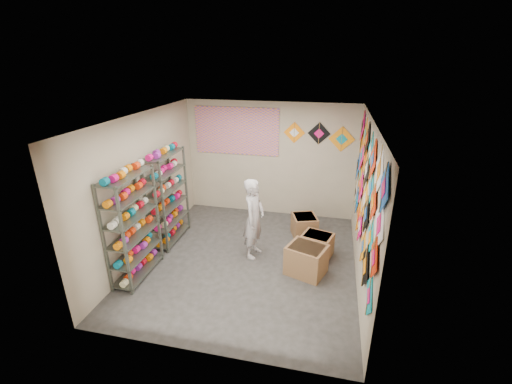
% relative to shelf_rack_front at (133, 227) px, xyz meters
% --- Properties ---
extents(ground, '(4.50, 4.50, 0.00)m').
position_rel_shelf_rack_front_xyz_m(ground, '(1.78, 0.85, -0.95)').
color(ground, '#2E2B29').
extents(room_walls, '(4.50, 4.50, 4.50)m').
position_rel_shelf_rack_front_xyz_m(room_walls, '(1.78, 0.85, 0.69)').
color(room_walls, tan).
rests_on(room_walls, ground).
extents(shelf_rack_front, '(0.40, 1.10, 1.90)m').
position_rel_shelf_rack_front_xyz_m(shelf_rack_front, '(0.00, 0.00, 0.00)').
color(shelf_rack_front, '#4C5147').
rests_on(shelf_rack_front, ground).
extents(shelf_rack_back, '(0.40, 1.10, 1.90)m').
position_rel_shelf_rack_front_xyz_m(shelf_rack_back, '(0.00, 1.30, 0.00)').
color(shelf_rack_back, '#4C5147').
rests_on(shelf_rack_back, ground).
extents(string_spools, '(0.12, 2.36, 0.12)m').
position_rel_shelf_rack_front_xyz_m(string_spools, '(-0.00, 0.65, 0.10)').
color(string_spools, '#FB0F79').
rests_on(string_spools, ground).
extents(kite_wall_display, '(0.06, 4.24, 2.10)m').
position_rel_shelf_rack_front_xyz_m(kite_wall_display, '(3.76, 0.86, 0.71)').
color(kite_wall_display, '#0C8390').
rests_on(kite_wall_display, room_walls).
extents(back_wall_kites, '(1.58, 0.02, 0.64)m').
position_rel_shelf_rack_front_xyz_m(back_wall_kites, '(2.93, 3.09, 1.04)').
color(back_wall_kites, orange).
rests_on(back_wall_kites, room_walls).
extents(poster, '(2.00, 0.01, 1.10)m').
position_rel_shelf_rack_front_xyz_m(poster, '(0.98, 3.08, 1.05)').
color(poster, '#814CA6').
rests_on(poster, room_walls).
extents(shopkeeper, '(0.69, 0.55, 1.57)m').
position_rel_shelf_rack_front_xyz_m(shopkeeper, '(1.86, 1.08, -0.17)').
color(shopkeeper, beige).
rests_on(shopkeeper, ground).
extents(carton_a, '(0.79, 0.73, 0.54)m').
position_rel_shelf_rack_front_xyz_m(carton_a, '(2.90, 0.70, -0.68)').
color(carton_a, brown).
rests_on(carton_a, ground).
extents(carton_b, '(0.66, 0.59, 0.45)m').
position_rel_shelf_rack_front_xyz_m(carton_b, '(3.05, 1.33, -0.72)').
color(carton_b, brown).
rests_on(carton_b, ground).
extents(carton_c, '(0.63, 0.66, 0.47)m').
position_rel_shelf_rack_front_xyz_m(carton_c, '(2.74, 2.06, -0.72)').
color(carton_c, brown).
rests_on(carton_c, ground).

